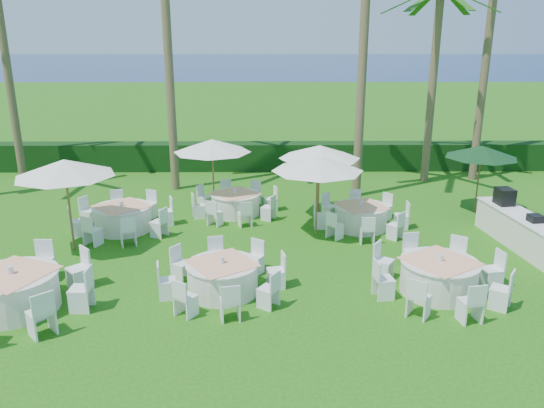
{
  "coord_description": "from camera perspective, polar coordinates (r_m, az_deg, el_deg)",
  "views": [
    {
      "loc": [
        0.59,
        -11.26,
        5.73
      ],
      "look_at": [
        0.73,
        2.71,
        1.3
      ],
      "focal_mm": 35.0,
      "sensor_mm": 36.0,
      "label": 1
    }
  ],
  "objects": [
    {
      "name": "banquet_table_d",
      "position": [
        16.94,
        -15.77,
        -1.4
      ],
      "size": [
        3.02,
        3.02,
        0.94
      ],
      "color": "silver",
      "rests_on": "ground"
    },
    {
      "name": "umbrella_green",
      "position": [
        18.9,
        21.62,
        5.26
      ],
      "size": [
        2.37,
        2.37,
        2.29
      ],
      "color": "brown",
      "rests_on": "ground"
    },
    {
      "name": "banquet_table_a",
      "position": [
        12.96,
        -26.03,
        -8.36
      ],
      "size": [
        3.4,
        3.4,
        1.02
      ],
      "color": "silver",
      "rests_on": "ground"
    },
    {
      "name": "banquet_table_e",
      "position": [
        17.82,
        -3.96,
        0.09
      ],
      "size": [
        2.87,
        2.87,
        0.89
      ],
      "color": "silver",
      "rests_on": "ground"
    },
    {
      "name": "umbrella_a",
      "position": [
        15.23,
        -21.41,
        3.64
      ],
      "size": [
        2.67,
        2.67,
        2.6
      ],
      "color": "brown",
      "rests_on": "ground"
    },
    {
      "name": "umbrella_d",
      "position": [
        17.03,
        5.14,
        5.61
      ],
      "size": [
        2.62,
        2.62,
        2.43
      ],
      "color": "brown",
      "rests_on": "ground"
    },
    {
      "name": "palm_a",
      "position": [
        24.15,
        -27.13,
        16.69
      ],
      "size": [
        4.32,
        4.32,
        11.27
      ],
      "color": "brown",
      "rests_on": "ground"
    },
    {
      "name": "palm_b",
      "position": [
        20.41,
        -11.19,
        16.97
      ],
      "size": [
        4.41,
        4.03,
        10.3
      ],
      "color": "brown",
      "rests_on": "ground"
    },
    {
      "name": "palm_e",
      "position": [
        23.13,
        22.35,
        16.82
      ],
      "size": [
        4.18,
        4.39,
        10.88
      ],
      "color": "brown",
      "rests_on": "ground"
    },
    {
      "name": "umbrella_c",
      "position": [
        17.82,
        -6.45,
        6.25
      ],
      "size": [
        2.59,
        2.59,
        2.47
      ],
      "color": "brown",
      "rests_on": "ground"
    },
    {
      "name": "banquet_table_b",
      "position": [
        12.48,
        -5.34,
        -7.81
      ],
      "size": [
        2.96,
        2.96,
        0.9
      ],
      "color": "silver",
      "rests_on": "ground"
    },
    {
      "name": "ground",
      "position": [
        12.65,
        -3.23,
        -9.37
      ],
      "size": [
        120.0,
        120.0,
        0.0
      ],
      "primitive_type": "plane",
      "color": "#1A5F10",
      "rests_on": "ground"
    },
    {
      "name": "banquet_table_c",
      "position": [
        13.01,
        17.51,
        -7.37
      ],
      "size": [
        3.17,
        3.17,
        0.96
      ],
      "color": "silver",
      "rests_on": "ground"
    },
    {
      "name": "umbrella_b",
      "position": [
        15.5,
        4.92,
        4.32
      ],
      "size": [
        2.7,
        2.7,
        2.4
      ],
      "color": "brown",
      "rests_on": "ground"
    },
    {
      "name": "palm_c",
      "position": [
        19.37,
        9.81,
        16.54
      ],
      "size": [
        4.3,
        4.34,
        9.97
      ],
      "color": "brown",
      "rests_on": "ground"
    },
    {
      "name": "buffet_table",
      "position": [
        16.53,
        25.42,
        -2.64
      ],
      "size": [
        1.3,
        4.07,
        1.42
      ],
      "color": "silver",
      "rests_on": "ground"
    },
    {
      "name": "banquet_table_f",
      "position": [
        16.7,
        9.53,
        -1.31
      ],
      "size": [
        2.92,
        2.92,
        0.9
      ],
      "color": "silver",
      "rests_on": "ground"
    },
    {
      "name": "palm_d",
      "position": [
        22.33,
        16.95,
        12.97
      ],
      "size": [
        4.28,
        4.35,
        7.56
      ],
      "color": "brown",
      "rests_on": "ground"
    },
    {
      "name": "hedge",
      "position": [
        23.83,
        -1.99,
        5.15
      ],
      "size": [
        34.0,
        1.0,
        1.2
      ],
      "primitive_type": "cube",
      "color": "black",
      "rests_on": "ground"
    },
    {
      "name": "ocean",
      "position": [
        113.41,
        -0.9,
        14.68
      ],
      "size": [
        260.0,
        260.0,
        0.0
      ],
      "primitive_type": "plane",
      "color": "#081756",
      "rests_on": "ground"
    }
  ]
}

